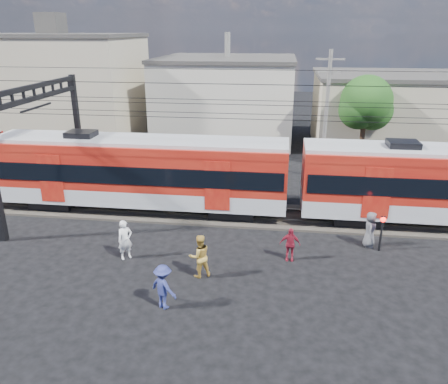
{
  "coord_description": "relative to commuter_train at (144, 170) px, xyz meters",
  "views": [
    {
      "loc": [
        3.14,
        -14.05,
        9.67
      ],
      "look_at": [
        0.61,
        5.0,
        2.47
      ],
      "focal_mm": 35.0,
      "sensor_mm": 36.0,
      "label": 1
    }
  ],
  "objects": [
    {
      "name": "crossing_signal",
      "position": [
        12.12,
        -3.22,
        -1.19
      ],
      "size": [
        0.25,
        0.25,
        1.75
      ],
      "color": "black",
      "rests_on": "ground"
    },
    {
      "name": "tree_near",
      "position": [
        13.4,
        10.09,
        2.26
      ],
      "size": [
        3.82,
        3.64,
        6.72
      ],
      "color": "#382619",
      "rests_on": "ground"
    },
    {
      "name": "pedestrian_a",
      "position": [
        0.72,
        -5.42,
        -1.5
      ],
      "size": [
        0.78,
        0.76,
        1.81
      ],
      "primitive_type": "imported",
      "rotation": [
        0.0,
        0.0,
        0.71
      ],
      "color": "white",
      "rests_on": "ground"
    },
    {
      "name": "utility_pole_mid",
      "position": [
        10.21,
        7.0,
        2.13
      ],
      "size": [
        1.8,
        0.24,
        8.5
      ],
      "color": "slate",
      "rests_on": "ground"
    },
    {
      "name": "building_west",
      "position": [
        -12.79,
        16.0,
        2.25
      ],
      "size": [
        14.28,
        10.2,
        9.3
      ],
      "color": "tan",
      "rests_on": "ground"
    },
    {
      "name": "pedestrian_e",
      "position": [
        11.7,
        -2.82,
        -1.54
      ],
      "size": [
        0.71,
        0.94,
        1.73
      ],
      "primitive_type": "imported",
      "rotation": [
        0.0,
        0.0,
        1.37
      ],
      "color": "#505156",
      "rests_on": "ground"
    },
    {
      "name": "building_midwest",
      "position": [
        2.21,
        19.0,
        1.25
      ],
      "size": [
        12.24,
        12.24,
        7.3
      ],
      "color": "#BBB3A3",
      "rests_on": "ground"
    },
    {
      "name": "rail_far",
      "position": [
        4.21,
        0.75,
        -2.22
      ],
      "size": [
        70.0,
        0.12,
        0.12
      ],
      "primitive_type": "cube",
      "color": "#59544C",
      "rests_on": "track_bed"
    },
    {
      "name": "rail_near",
      "position": [
        4.21,
        -0.75,
        -2.22
      ],
      "size": [
        70.0,
        0.12,
        0.12
      ],
      "primitive_type": "cube",
      "color": "#59544C",
      "rests_on": "track_bed"
    },
    {
      "name": "commuter_train",
      "position": [
        0.0,
        0.0,
        0.0
      ],
      "size": [
        50.3,
        3.08,
        4.17
      ],
      "color": "black",
      "rests_on": "ground"
    },
    {
      "name": "track_bed",
      "position": [
        4.21,
        0.0,
        -2.34
      ],
      "size": [
        70.0,
        3.4,
        0.12
      ],
      "primitive_type": "cube",
      "color": "#2D2823",
      "rests_on": "ground"
    },
    {
      "name": "ground",
      "position": [
        4.21,
        -8.0,
        -2.4
      ],
      "size": [
        120.0,
        120.0,
        0.0
      ],
      "primitive_type": "plane",
      "color": "black",
      "rests_on": "ground"
    },
    {
      "name": "pedestrian_b",
      "position": [
        4.27,
        -6.49,
        -1.47
      ],
      "size": [
        1.13,
        1.05,
        1.86
      ],
      "primitive_type": "imported",
      "rotation": [
        0.0,
        0.0,
        3.64
      ],
      "color": "gold",
      "rests_on": "ground"
    },
    {
      "name": "pedestrian_c",
      "position": [
        3.36,
        -8.82,
        -1.53
      ],
      "size": [
        1.3,
        1.11,
        1.74
      ],
      "primitive_type": "imported",
      "rotation": [
        0.0,
        0.0,
        2.64
      ],
      "color": "navy",
      "rests_on": "ground"
    },
    {
      "name": "building_mideast",
      "position": [
        18.21,
        16.0,
        0.75
      ],
      "size": [
        16.32,
        10.2,
        6.3
      ],
      "color": "tan",
      "rests_on": "ground"
    },
    {
      "name": "catenary",
      "position": [
        -4.44,
        -0.0,
        2.73
      ],
      "size": [
        70.0,
        9.3,
        7.52
      ],
      "color": "black",
      "rests_on": "ground"
    },
    {
      "name": "pedestrian_d",
      "position": [
        7.97,
        -4.64,
        -1.63
      ],
      "size": [
        0.92,
        0.4,
        1.55
      ],
      "primitive_type": "imported",
      "rotation": [
        0.0,
        0.0,
        0.02
      ],
      "color": "maroon",
      "rests_on": "ground"
    }
  ]
}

